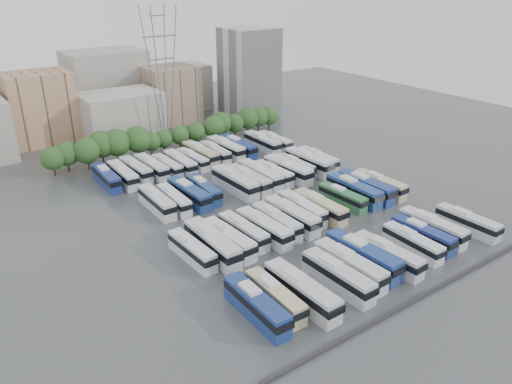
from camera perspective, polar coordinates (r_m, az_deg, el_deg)
ground at (r=93.23m, az=2.47°, el=-2.13°), size 220.00×220.00×0.00m
parapet at (r=73.62m, az=18.73°, el=-11.06°), size 56.00×0.50×0.50m
tree_line at (r=124.67m, az=-9.99°, el=6.48°), size 64.07×7.78×8.02m
city_buildings at (r=148.34m, az=-17.46°, el=9.96°), size 102.00×35.00×20.00m
apartment_tower at (r=153.22m, az=-0.78°, el=13.42°), size 14.00×14.00×26.00m
electricity_pylon at (r=129.62m, az=-10.72°, el=13.63°), size 9.00×6.91×33.83m
bus_r0_s0 at (r=65.26m, az=0.05°, el=-12.80°), size 2.95×12.27×3.83m
bus_r0_s1 at (r=67.12m, az=2.17°, el=-11.80°), size 2.88×11.32×3.53m
bus_r0_s2 at (r=67.86m, az=5.24°, el=-11.16°), size 2.99×13.13×4.11m
bus_r0_s4 at (r=71.55m, az=9.33°, el=-9.46°), size 2.89×12.45×3.89m
bus_r0_s5 at (r=74.12m, az=10.64°, el=-8.25°), size 3.02×12.73×3.98m
bus_r0_s6 at (r=76.75m, az=12.10°, el=-7.10°), size 3.35×13.31×4.15m
bus_r0_s7 at (r=78.12m, az=14.78°, el=-6.96°), size 3.15×12.13×3.77m
bus_r0_s9 at (r=82.87m, az=17.44°, el=-5.54°), size 2.86×11.05×3.44m
bus_r0_s10 at (r=85.69m, az=18.50°, el=-4.63°), size 2.73×11.38×3.55m
bus_r0_s11 at (r=88.30m, az=19.52°, el=-3.81°), size 2.92×12.24×3.82m
bus_r0_s13 at (r=92.47m, az=23.01°, el=-3.18°), size 2.68×11.48×3.59m
bus_r1_s0 at (r=77.63m, az=-7.32°, el=-6.61°), size 2.84×11.27×3.51m
bus_r1_s1 at (r=78.36m, az=-5.02°, el=-5.87°), size 3.15×13.61×4.26m
bus_r1_s2 at (r=79.88m, az=-3.18°, el=-5.38°), size 3.24×12.20×3.79m
bus_r1_s3 at (r=82.36m, az=-1.45°, el=-4.47°), size 2.92×11.47×3.57m
bus_r1_s4 at (r=83.04m, az=0.91°, el=-4.11°), size 3.30×12.37×3.84m
bus_r1_s5 at (r=85.35m, az=2.35°, el=-3.37°), size 2.73×11.76×3.68m
bus_r1_s6 at (r=87.16m, az=4.07°, el=-2.70°), size 2.97×12.67×3.96m
bus_r1_s7 at (r=90.20m, az=5.26°, el=-1.87°), size 3.19×11.97×3.72m
bus_r1_s8 at (r=91.02m, az=7.32°, el=-1.68°), size 2.77×12.22×3.83m
bus_r1_s10 at (r=96.00m, az=9.87°, el=-0.58°), size 2.85×10.94×3.40m
bus_r1_s11 at (r=98.59m, az=11.10°, el=0.21°), size 2.95×13.08×4.10m
bus_r1_s12 at (r=100.58m, az=12.41°, el=0.60°), size 3.08×13.34×4.17m
bus_r1_s13 at (r=102.83m, az=13.96°, el=0.85°), size 3.07×12.11×3.77m
bus_r2_s1 at (r=94.22m, az=-11.28°, el=-1.06°), size 2.86×12.08×3.77m
bus_r2_s2 at (r=94.80m, az=-9.35°, el=-0.85°), size 2.79×11.10×3.46m
bus_r2_s3 at (r=96.38m, az=-7.67°, el=-0.16°), size 3.21×12.65×3.94m
bus_r2_s4 at (r=98.36m, az=-6.04°, el=0.32°), size 3.02×11.53×3.58m
bus_r2_s6 at (r=100.41m, az=-2.41°, el=1.14°), size 3.17×13.43×4.20m
bus_r2_s7 at (r=101.88m, az=-0.90°, el=1.43°), size 3.28×12.75×3.97m
bus_r2_s8 at (r=104.06m, az=0.52°, el=1.96°), size 2.88×13.01×4.08m
bus_r2_s9 at (r=105.88m, az=2.03°, el=2.17°), size 2.73×11.18×3.49m
bus_r2_s10 at (r=107.11m, az=3.68°, el=2.58°), size 3.51×13.22×4.11m
bus_r2_s11 at (r=110.11m, az=4.53°, el=2.98°), size 2.44×11.07×3.47m
bus_r2_s12 at (r=111.79m, az=6.03°, el=3.46°), size 3.14×13.55×4.24m
bus_r2_s13 at (r=114.27m, az=7.09°, el=3.74°), size 3.08×12.06×3.76m
bus_r3_s0 at (r=107.83m, az=-16.72°, el=1.60°), size 2.84×11.85×3.70m
bus_r3_s1 at (r=108.24m, az=-14.98°, el=1.93°), size 2.79×12.21×3.82m
bus_r3_s2 at (r=110.67m, az=-13.59°, el=2.54°), size 3.16×11.94×3.71m
bus_r3_s3 at (r=111.00m, az=-11.84°, el=2.81°), size 3.13×12.32×3.84m
bus_r3_s4 at (r=111.62m, az=-10.09°, el=2.96°), size 2.76×10.98×3.42m
bus_r3_s5 at (r=112.57m, az=-8.67°, el=3.34°), size 2.76×12.11×3.79m
bus_r3_s6 at (r=114.76m, az=-7.27°, el=3.73°), size 2.96×11.07×3.44m
bus_r3_s7 at (r=117.36m, az=-6.35°, el=4.38°), size 3.25×12.79×3.98m
bus_r3_s8 at (r=118.55m, az=-4.69°, el=4.55°), size 2.89×11.51×3.59m
bus_r3_s9 at (r=120.63m, az=-3.45°, el=5.05°), size 3.29×12.97×4.04m
bus_r3_s10 at (r=121.80m, az=-2.11°, el=5.25°), size 3.34×12.78×3.98m
bus_r3_s12 at (r=124.55m, az=0.74°, el=5.68°), size 2.82×12.58×3.94m
bus_r3_s13 at (r=126.08m, az=2.12°, el=5.81°), size 2.83×11.57×3.61m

